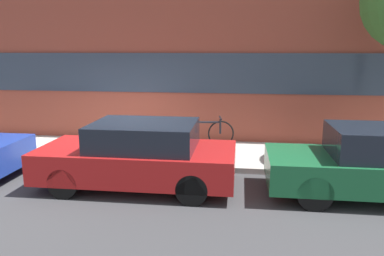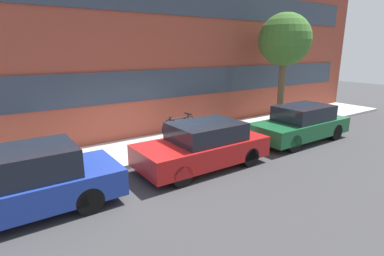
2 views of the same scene
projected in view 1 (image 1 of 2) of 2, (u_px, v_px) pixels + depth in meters
name	position (u px, v px, depth m)	size (l,w,h in m)	color
ground_plane	(110.00, 168.00, 8.68)	(56.00, 56.00, 0.00)	#38383A
sidewalk_strip	(126.00, 152.00, 9.86)	(28.00, 2.46, 0.13)	#B2AFA8
parked_car_red	(139.00, 155.00, 7.40)	(3.85, 1.71, 1.31)	#AD1919
parked_car_green	(382.00, 164.00, 6.82)	(4.04, 1.60, 1.33)	#195B33
bicycle	(203.00, 132.00, 10.06)	(1.66, 0.44, 0.81)	black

